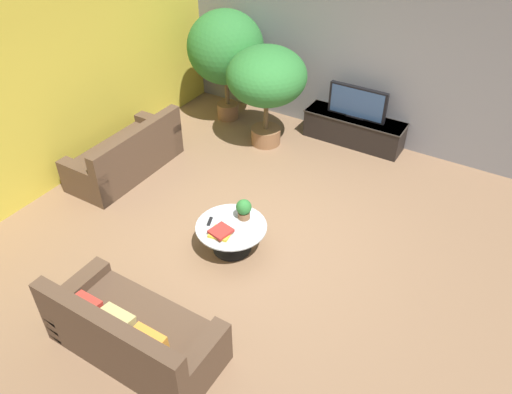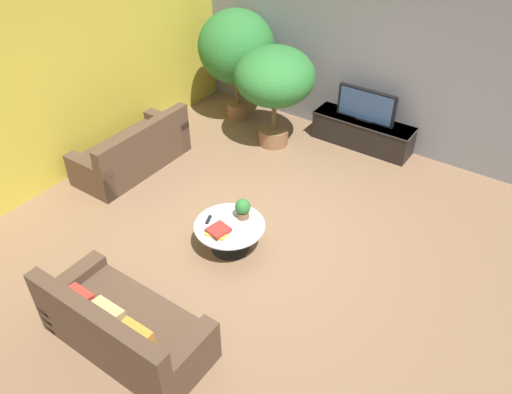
{
  "view_description": "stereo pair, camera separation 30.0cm",
  "coord_description": "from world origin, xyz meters",
  "px_view_note": "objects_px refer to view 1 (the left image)",
  "views": [
    {
      "loc": [
        2.64,
        -4.34,
        4.52
      ],
      "look_at": [
        -0.06,
        0.1,
        0.55
      ],
      "focal_mm": 35.0,
      "sensor_mm": 36.0,
      "label": 1
    },
    {
      "loc": [
        2.89,
        -4.17,
        4.52
      ],
      "look_at": [
        -0.06,
        0.1,
        0.55
      ],
      "focal_mm": 35.0,
      "sensor_mm": 36.0,
      "label": 2
    }
  ],
  "objects_px": {
    "potted_palm_corner": "(267,79)",
    "potted_plant_tabletop": "(244,209)",
    "couch_near_entry": "(133,334)",
    "potted_palm_tall": "(226,49)",
    "media_console": "(354,129)",
    "coffee_table": "(232,233)",
    "couch_by_wall": "(127,156)",
    "television": "(357,103)"
  },
  "relations": [
    {
      "from": "coffee_table",
      "to": "couch_by_wall",
      "type": "xyz_separation_m",
      "value": [
        -2.4,
        0.64,
        0.01
      ]
    },
    {
      "from": "couch_by_wall",
      "to": "couch_near_entry",
      "type": "bearing_deg",
      "value": 43.95
    },
    {
      "from": "media_console",
      "to": "television",
      "type": "distance_m",
      "value": 0.5
    },
    {
      "from": "television",
      "to": "couch_near_entry",
      "type": "height_order",
      "value": "television"
    },
    {
      "from": "potted_palm_corner",
      "to": "media_console",
      "type": "bearing_deg",
      "value": 31.93
    },
    {
      "from": "coffee_table",
      "to": "couch_by_wall",
      "type": "distance_m",
      "value": 2.48
    },
    {
      "from": "media_console",
      "to": "potted_plant_tabletop",
      "type": "height_order",
      "value": "potted_plant_tabletop"
    },
    {
      "from": "couch_near_entry",
      "to": "potted_palm_tall",
      "type": "relative_size",
      "value": 0.93
    },
    {
      "from": "potted_plant_tabletop",
      "to": "coffee_table",
      "type": "bearing_deg",
      "value": -102.86
    },
    {
      "from": "potted_palm_tall",
      "to": "coffee_table",
      "type": "bearing_deg",
      "value": -55.3
    },
    {
      "from": "potted_palm_tall",
      "to": "potted_plant_tabletop",
      "type": "relative_size",
      "value": 7.14
    },
    {
      "from": "coffee_table",
      "to": "potted_palm_tall",
      "type": "relative_size",
      "value": 0.46
    },
    {
      "from": "potted_palm_tall",
      "to": "potted_plant_tabletop",
      "type": "bearing_deg",
      "value": -52.5
    },
    {
      "from": "potted_plant_tabletop",
      "to": "potted_palm_tall",
      "type": "bearing_deg",
      "value": 127.5
    },
    {
      "from": "television",
      "to": "couch_near_entry",
      "type": "distance_m",
      "value": 5.22
    },
    {
      "from": "coffee_table",
      "to": "potted_plant_tabletop",
      "type": "distance_m",
      "value": 0.35
    },
    {
      "from": "media_console",
      "to": "potted_plant_tabletop",
      "type": "xyz_separation_m",
      "value": [
        -0.25,
        -3.12,
        0.28
      ]
    },
    {
      "from": "coffee_table",
      "to": "potted_palm_tall",
      "type": "height_order",
      "value": "potted_palm_tall"
    },
    {
      "from": "media_console",
      "to": "potted_palm_tall",
      "type": "bearing_deg",
      "value": -170.72
    },
    {
      "from": "couch_near_entry",
      "to": "potted_palm_tall",
      "type": "xyz_separation_m",
      "value": [
        -2.05,
        4.81,
        1.05
      ]
    },
    {
      "from": "media_console",
      "to": "television",
      "type": "bearing_deg",
      "value": -90.0
    },
    {
      "from": "media_console",
      "to": "couch_by_wall",
      "type": "relative_size",
      "value": 0.92
    },
    {
      "from": "potted_plant_tabletop",
      "to": "couch_near_entry",
      "type": "bearing_deg",
      "value": -91.26
    },
    {
      "from": "couch_near_entry",
      "to": "potted_palm_tall",
      "type": "bearing_deg",
      "value": -66.87
    },
    {
      "from": "couch_by_wall",
      "to": "couch_near_entry",
      "type": "distance_m",
      "value": 3.46
    },
    {
      "from": "potted_palm_corner",
      "to": "potted_plant_tabletop",
      "type": "distance_m",
      "value": 2.62
    },
    {
      "from": "television",
      "to": "potted_palm_tall",
      "type": "relative_size",
      "value": 0.5
    },
    {
      "from": "media_console",
      "to": "couch_near_entry",
      "type": "bearing_deg",
      "value": -93.28
    },
    {
      "from": "media_console",
      "to": "potted_palm_tall",
      "type": "distance_m",
      "value": 2.61
    },
    {
      "from": "television",
      "to": "potted_palm_corner",
      "type": "distance_m",
      "value": 1.57
    },
    {
      "from": "coffee_table",
      "to": "potted_plant_tabletop",
      "type": "height_order",
      "value": "potted_plant_tabletop"
    },
    {
      "from": "television",
      "to": "coffee_table",
      "type": "bearing_deg",
      "value": -95.17
    },
    {
      "from": "couch_near_entry",
      "to": "potted_plant_tabletop",
      "type": "height_order",
      "value": "couch_near_entry"
    },
    {
      "from": "potted_palm_corner",
      "to": "potted_plant_tabletop",
      "type": "xyz_separation_m",
      "value": [
        1.03,
        -2.32,
        -0.65
      ]
    },
    {
      "from": "couch_near_entry",
      "to": "potted_palm_tall",
      "type": "distance_m",
      "value": 5.33
    },
    {
      "from": "media_console",
      "to": "potted_plant_tabletop",
      "type": "distance_m",
      "value": 3.14
    },
    {
      "from": "coffee_table",
      "to": "potted_palm_corner",
      "type": "xyz_separation_m",
      "value": [
        -0.98,
        2.54,
        0.91
      ]
    },
    {
      "from": "potted_palm_tall",
      "to": "potted_palm_corner",
      "type": "bearing_deg",
      "value": -21.29
    },
    {
      "from": "media_console",
      "to": "coffee_table",
      "type": "bearing_deg",
      "value": -95.17
    },
    {
      "from": "couch_by_wall",
      "to": "media_console",
      "type": "bearing_deg",
      "value": 134.95
    },
    {
      "from": "television",
      "to": "potted_palm_tall",
      "type": "distance_m",
      "value": 2.45
    },
    {
      "from": "coffee_table",
      "to": "potted_palm_tall",
      "type": "xyz_separation_m",
      "value": [
        -2.05,
        2.96,
        1.06
      ]
    }
  ]
}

